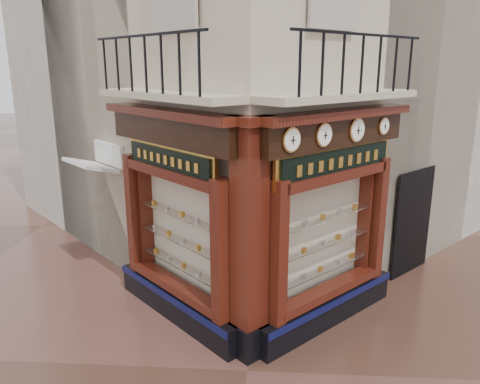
# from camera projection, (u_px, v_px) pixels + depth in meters

# --- Properties ---
(ground) EXTENTS (80.00, 80.00, 0.00)m
(ground) POSITION_uv_depth(u_px,v_px,m) (247.00, 371.00, 7.43)
(ground) COLOR #482C21
(ground) RESTS_ON ground
(main_building) EXTENTS (11.31, 11.31, 12.00)m
(main_building) POSITION_uv_depth(u_px,v_px,m) (260.00, 12.00, 11.79)
(main_building) COLOR beige
(main_building) RESTS_ON ground
(neighbour_left) EXTENTS (11.31, 11.31, 11.00)m
(neighbour_left) POSITION_uv_depth(u_px,v_px,m) (182.00, 38.00, 14.46)
(neighbour_left) COLOR beige
(neighbour_left) RESTS_ON ground
(neighbour_right) EXTENTS (11.31, 11.31, 11.00)m
(neighbour_right) POSITION_uv_depth(u_px,v_px,m) (344.00, 38.00, 14.15)
(neighbour_right) COLOR beige
(neighbour_right) RESTS_ON ground
(shopfront_left) EXTENTS (2.86, 2.86, 3.98)m
(shopfront_left) POSITION_uv_depth(u_px,v_px,m) (175.00, 220.00, 8.51)
(shopfront_left) COLOR black
(shopfront_left) RESTS_ON ground
(shopfront_right) EXTENTS (2.86, 2.86, 3.98)m
(shopfront_right) POSITION_uv_depth(u_px,v_px,m) (331.00, 223.00, 8.33)
(shopfront_right) COLOR black
(shopfront_right) RESTS_ON ground
(corner_pilaster) EXTENTS (0.85, 0.85, 3.98)m
(corner_pilaster) POSITION_uv_depth(u_px,v_px,m) (249.00, 245.00, 7.40)
(corner_pilaster) COLOR black
(corner_pilaster) RESTS_ON ground
(balcony) EXTENTS (5.94, 2.97, 1.03)m
(balcony) POSITION_uv_depth(u_px,v_px,m) (253.00, 95.00, 7.76)
(balcony) COLOR beige
(balcony) RESTS_ON ground
(clock_a) EXTENTS (0.30, 0.30, 0.38)m
(clock_a) POSITION_uv_depth(u_px,v_px,m) (291.00, 140.00, 6.94)
(clock_a) COLOR #CB8D43
(clock_a) RESTS_ON ground
(clock_b) EXTENTS (0.31, 0.31, 0.38)m
(clock_b) POSITION_uv_depth(u_px,v_px,m) (324.00, 135.00, 7.42)
(clock_b) COLOR #CB8D43
(clock_b) RESTS_ON ground
(clock_c) EXTENTS (0.33, 0.33, 0.41)m
(clock_c) POSITION_uv_depth(u_px,v_px,m) (357.00, 130.00, 7.98)
(clock_c) COLOR #CB8D43
(clock_c) RESTS_ON ground
(clock_d) EXTENTS (0.26, 0.26, 0.31)m
(clock_d) POSITION_uv_depth(u_px,v_px,m) (384.00, 126.00, 8.51)
(clock_d) COLOR #CB8D43
(clock_d) RESTS_ON ground
(awning) EXTENTS (1.46, 1.46, 0.29)m
(awning) POSITION_uv_depth(u_px,v_px,m) (99.00, 272.00, 10.96)
(awning) COLOR white
(awning) RESTS_ON ground
(signboard_left) EXTENTS (1.90, 1.90, 0.51)m
(signboard_left) POSITION_uv_depth(u_px,v_px,m) (169.00, 160.00, 8.17)
(signboard_left) COLOR gold
(signboard_left) RESTS_ON ground
(signboard_right) EXTENTS (2.19, 2.19, 0.59)m
(signboard_right) POSITION_uv_depth(u_px,v_px,m) (338.00, 162.00, 7.98)
(signboard_right) COLOR gold
(signboard_right) RESTS_ON ground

